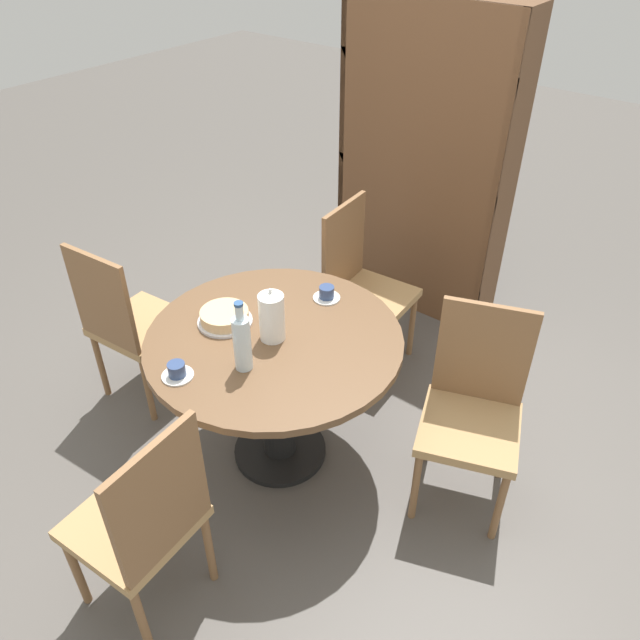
{
  "coord_description": "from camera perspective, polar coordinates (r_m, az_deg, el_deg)",
  "views": [
    {
      "loc": [
        1.49,
        -1.57,
        2.42
      ],
      "look_at": [
        0.0,
        0.33,
        0.64
      ],
      "focal_mm": 35.0,
      "sensor_mm": 36.0,
      "label": 1
    }
  ],
  "objects": [
    {
      "name": "ground_plane",
      "position": [
        3.25,
        -3.64,
        -11.92
      ],
      "size": [
        14.0,
        14.0,
        0.0
      ],
      "primitive_type": "plane",
      "color": "#56514C"
    },
    {
      "name": "coffee_pot",
      "position": [
        2.66,
        -4.45,
        0.41
      ],
      "size": [
        0.11,
        0.11,
        0.26
      ],
      "color": "white",
      "rests_on": "dining_table"
    },
    {
      "name": "cake_main",
      "position": [
        2.83,
        -8.71,
        0.27
      ],
      "size": [
        0.25,
        0.25,
        0.06
      ],
      "color": "silver",
      "rests_on": "dining_table"
    },
    {
      "name": "chair_c",
      "position": [
        3.36,
        -17.03,
        -0.13
      ],
      "size": [
        0.46,
        0.46,
        0.97
      ],
      "rotation": [
        0.0,
        0.0,
        3.23
      ],
      "color": "olive",
      "rests_on": "ground_plane"
    },
    {
      "name": "cup_a",
      "position": [
        2.58,
        -12.94,
        -4.6
      ],
      "size": [
        0.13,
        0.13,
        0.07
      ],
      "color": "silver",
      "rests_on": "dining_table"
    },
    {
      "name": "chair_a",
      "position": [
        2.81,
        13.83,
        -7.78
      ],
      "size": [
        0.54,
        0.54,
        0.97
      ],
      "rotation": [
        0.0,
        0.0,
        0.36
      ],
      "color": "olive",
      "rests_on": "ground_plane"
    },
    {
      "name": "dining_table",
      "position": [
        2.85,
        -4.08,
        -4.24
      ],
      "size": [
        1.14,
        1.14,
        0.74
      ],
      "color": "black",
      "rests_on": "ground_plane"
    },
    {
      "name": "chair_d",
      "position": [
        2.44,
        -15.85,
        -17.22
      ],
      "size": [
        0.45,
        0.45,
        0.97
      ],
      "rotation": [
        0.0,
        0.0,
        4.79
      ],
      "color": "olive",
      "rests_on": "ground_plane"
    },
    {
      "name": "water_bottle",
      "position": [
        2.51,
        -7.14,
        -1.99
      ],
      "size": [
        0.07,
        0.07,
        0.32
      ],
      "color": "silver",
      "rests_on": "dining_table"
    },
    {
      "name": "chair_b",
      "position": [
        3.51,
        3.87,
        3.26
      ],
      "size": [
        0.45,
        0.45,
        0.97
      ],
      "rotation": [
        0.0,
        0.0,
        1.65
      ],
      "color": "olive",
      "rests_on": "ground_plane"
    },
    {
      "name": "bookshelf",
      "position": [
        3.91,
        9.33,
        13.25
      ],
      "size": [
        1.08,
        0.28,
        1.88
      ],
      "rotation": [
        0.0,
        0.0,
        3.14
      ],
      "color": "brown",
      "rests_on": "ground_plane"
    },
    {
      "name": "cup_b",
      "position": [
        2.96,
        0.61,
        2.41
      ],
      "size": [
        0.13,
        0.13,
        0.07
      ],
      "color": "silver",
      "rests_on": "dining_table"
    }
  ]
}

